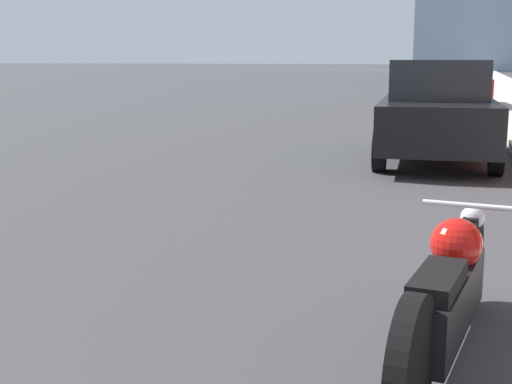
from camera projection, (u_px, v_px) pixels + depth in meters
sidewalk at (508, 90)px, 37.05m from camera, size 2.55×240.00×0.15m
motorcycle at (447, 294)px, 4.05m from camera, size 0.65×2.46×0.79m
parked_car_black at (437, 111)px, 11.92m from camera, size 2.08×4.60×1.69m
parked_car_red at (461, 85)px, 23.94m from camera, size 2.02×4.47×1.64m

